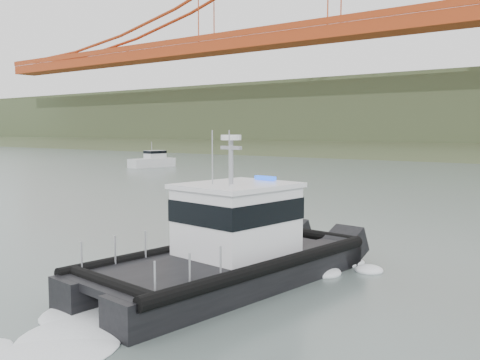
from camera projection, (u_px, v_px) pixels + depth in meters
name	position (u px, v px, depth m)	size (l,w,h in m)	color
ground	(106.00, 265.00, 19.52)	(400.00, 400.00, 0.00)	slate
patrol_boat	(230.00, 246.00, 17.10)	(4.72, 10.52, 4.95)	black
motorboat	(153.00, 161.00, 71.25)	(2.96, 6.57, 3.49)	silver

